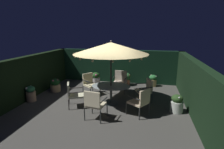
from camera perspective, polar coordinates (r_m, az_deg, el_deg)
ground_plane at (r=7.17m, az=-2.88°, el=-9.59°), size 6.95×6.95×0.02m
hedge_backdrop_rear at (r=10.02m, az=1.92°, el=2.75°), size 6.95×0.30×1.81m
hedge_backdrop_left at (r=8.34m, az=-25.66°, el=-0.96°), size 0.30×6.95×1.81m
hedge_backdrop_right at (r=6.84m, az=25.15°, el=-3.97°), size 0.30×6.95×1.81m
patio_dining_table at (r=7.04m, az=-0.33°, el=-4.80°), size 1.53×1.14×0.75m
patio_umbrella at (r=6.69m, az=-0.35°, el=8.49°), size 2.84×2.84×2.51m
patio_chair_north at (r=8.15m, az=-7.09°, el=-2.61°), size 0.83×0.81×0.95m
patio_chair_northeast at (r=6.92m, az=-12.23°, el=-5.96°), size 0.81×0.78×0.94m
patio_chair_east at (r=5.80m, az=-5.69°, el=-9.07°), size 0.69×0.66×1.01m
patio_chair_southeast at (r=6.15m, az=9.19°, el=-8.19°), size 0.82×0.82×0.98m
patio_chair_south at (r=7.45m, az=10.72°, el=-4.51°), size 0.78×0.80×0.91m
patio_chair_southwest at (r=8.38m, az=2.62°, el=-1.81°), size 0.69×0.64×1.00m
potted_plant_right_far at (r=9.53m, az=13.00°, el=-1.85°), size 0.39×0.39×0.61m
potted_plant_back_left at (r=6.81m, az=20.10°, el=-8.79°), size 0.45×0.45×0.65m
potted_plant_left_far at (r=9.48m, az=4.28°, el=-1.24°), size 0.59×0.59×0.69m
potted_plant_back_right at (r=9.74m, az=-5.27°, el=-1.17°), size 0.46×0.46×0.64m
potted_plant_right_near at (r=8.08m, az=-24.66°, el=-5.60°), size 0.38×0.38×0.65m
potted_plant_front_corner at (r=8.94m, az=-17.80°, el=-3.25°), size 0.48×0.48×0.63m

